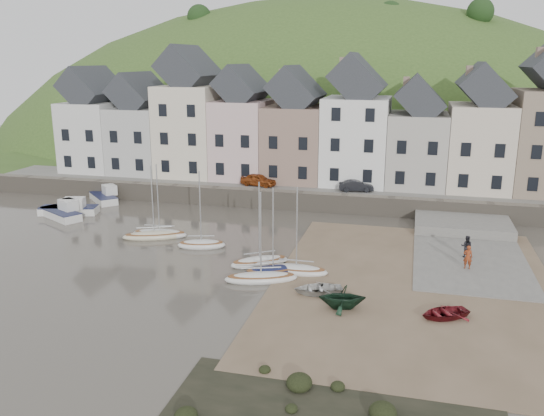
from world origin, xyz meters
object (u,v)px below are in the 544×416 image
(car_right, at_px, (356,186))
(rowboat_white, at_px, (318,289))
(person_dark, at_px, (466,246))
(person_red, at_px, (468,257))
(rowboat_red, at_px, (444,313))
(sailboat_0, at_px, (160,233))
(rowboat_green, at_px, (342,297))
(car_left, at_px, (258,180))

(car_right, bearing_deg, rowboat_white, 169.33)
(person_dark, bearing_deg, person_red, 98.36)
(rowboat_red, bearing_deg, person_red, 136.67)
(sailboat_0, bearing_deg, rowboat_green, -31.95)
(sailboat_0, distance_m, rowboat_white, 17.11)
(rowboat_green, bearing_deg, person_dark, 133.37)
(rowboat_red, height_order, person_dark, person_dark)
(person_dark, height_order, car_left, car_left)
(car_left, bearing_deg, sailboat_0, 173.46)
(rowboat_green, height_order, person_dark, person_dark)
(person_dark, bearing_deg, car_left, -23.31)
(rowboat_white, xyz_separation_m, person_red, (9.40, 6.74, 0.59))
(car_left, bearing_deg, rowboat_white, -143.42)
(person_red, relative_size, car_left, 0.45)
(car_right, bearing_deg, person_dark, -154.87)
(rowboat_white, height_order, car_right, car_right)
(car_right, bearing_deg, sailboat_0, 122.28)
(rowboat_green, distance_m, car_right, 24.24)
(person_dark, distance_m, car_left, 23.67)
(person_red, xyz_separation_m, car_right, (-9.44, 15.62, 1.19))
(sailboat_0, distance_m, rowboat_red, 24.56)
(rowboat_green, height_order, rowboat_red, rowboat_green)
(rowboat_red, distance_m, car_right, 25.20)
(rowboat_white, xyz_separation_m, car_right, (-0.03, 22.36, 1.78))
(rowboat_white, relative_size, car_right, 0.90)
(car_left, relative_size, car_right, 1.10)
(sailboat_0, relative_size, rowboat_white, 2.06)
(person_dark, bearing_deg, rowboat_green, 65.33)
(rowboat_white, bearing_deg, car_right, 161.12)
(rowboat_white, distance_m, rowboat_green, 2.53)
(person_red, bearing_deg, car_right, -58.99)
(rowboat_green, distance_m, person_red, 11.45)
(sailboat_0, distance_m, person_red, 24.30)
(sailboat_0, distance_m, rowboat_green, 19.54)
(person_red, height_order, car_right, car_right)
(person_red, distance_m, car_left, 25.04)
(car_left, xyz_separation_m, car_right, (10.10, 0.00, -0.08))
(person_red, xyz_separation_m, car_left, (-19.54, 15.62, 1.27))
(rowboat_green, relative_size, car_right, 0.81)
(rowboat_green, bearing_deg, person_red, 126.67)
(rowboat_green, bearing_deg, rowboat_white, -146.85)
(rowboat_red, relative_size, car_right, 0.85)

